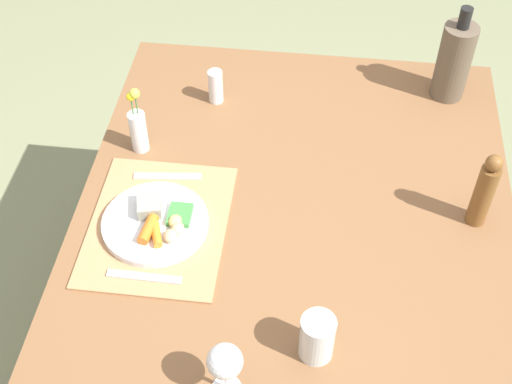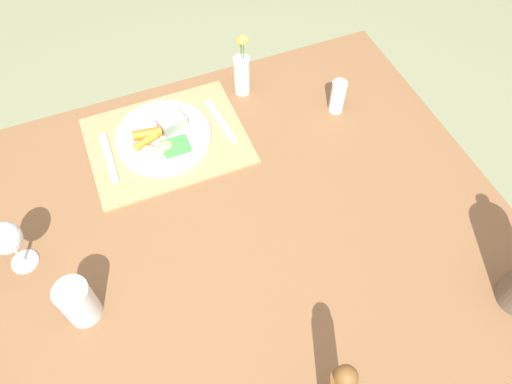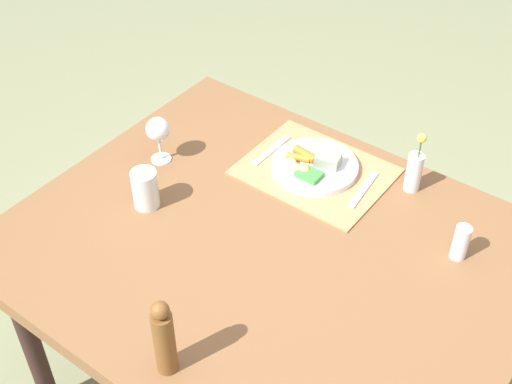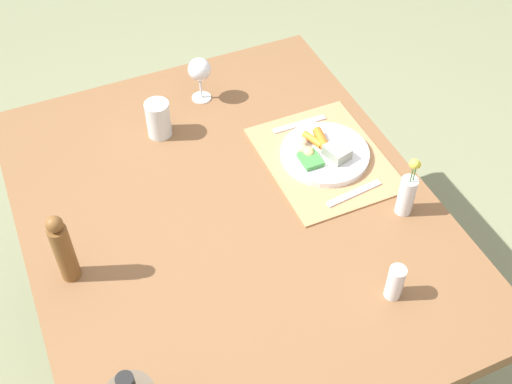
{
  "view_description": "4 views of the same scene",
  "coord_description": "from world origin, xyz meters",
  "px_view_note": "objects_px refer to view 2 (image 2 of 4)",
  "views": [
    {
      "loc": [
        1.14,
        0.04,
        2.09
      ],
      "look_at": [
        0.01,
        -0.09,
        0.84
      ],
      "focal_mm": 49.5,
      "sensor_mm": 36.0,
      "label": 1
    },
    {
      "loc": [
        0.17,
        0.58,
        1.79
      ],
      "look_at": [
        -0.06,
        -0.0,
        0.87
      ],
      "focal_mm": 34.43,
      "sensor_mm": 36.0,
      "label": 2
    },
    {
      "loc": [
        -0.74,
        1.05,
        2.07
      ],
      "look_at": [
        0.08,
        -0.05,
        0.86
      ],
      "focal_mm": 48.58,
      "sensor_mm": 36.0,
      "label": 3
    },
    {
      "loc": [
        -1.11,
        0.41,
        2.12
      ],
      "look_at": [
        -0.01,
        -0.08,
        0.8
      ],
      "focal_mm": 46.15,
      "sensor_mm": 36.0,
      "label": 4
    }
  ],
  "objects_px": {
    "fork": "(220,121)",
    "flower_vase": "(242,72)",
    "dinner_plate": "(163,137)",
    "wine_glass": "(6,239)",
    "knife": "(109,157)",
    "salt_shaker": "(338,97)",
    "water_tumbler": "(79,303)",
    "dining_table": "(234,243)"
  },
  "relations": [
    {
      "from": "dining_table",
      "to": "dinner_plate",
      "type": "bearing_deg",
      "value": -77.03
    },
    {
      "from": "dinner_plate",
      "to": "water_tumbler",
      "type": "relative_size",
      "value": 2.23
    },
    {
      "from": "dinner_plate",
      "to": "knife",
      "type": "bearing_deg",
      "value": 1.28
    },
    {
      "from": "dining_table",
      "to": "salt_shaker",
      "type": "height_order",
      "value": "salt_shaker"
    },
    {
      "from": "dinner_plate",
      "to": "flower_vase",
      "type": "xyz_separation_m",
      "value": [
        -0.27,
        -0.1,
        0.05
      ]
    },
    {
      "from": "knife",
      "to": "water_tumbler",
      "type": "bearing_deg",
      "value": 71.42
    },
    {
      "from": "water_tumbler",
      "to": "wine_glass",
      "type": "distance_m",
      "value": 0.21
    },
    {
      "from": "dining_table",
      "to": "knife",
      "type": "height_order",
      "value": "knife"
    },
    {
      "from": "dinner_plate",
      "to": "flower_vase",
      "type": "height_order",
      "value": "flower_vase"
    },
    {
      "from": "fork",
      "to": "water_tumbler",
      "type": "distance_m",
      "value": 0.62
    },
    {
      "from": "dinner_plate",
      "to": "water_tumbler",
      "type": "distance_m",
      "value": 0.5
    },
    {
      "from": "water_tumbler",
      "to": "salt_shaker",
      "type": "height_order",
      "value": "water_tumbler"
    },
    {
      "from": "salt_shaker",
      "to": "dining_table",
      "type": "bearing_deg",
      "value": 32.22
    },
    {
      "from": "dining_table",
      "to": "salt_shaker",
      "type": "bearing_deg",
      "value": -147.78
    },
    {
      "from": "fork",
      "to": "salt_shaker",
      "type": "xyz_separation_m",
      "value": [
        -0.33,
        0.08,
        0.04
      ]
    },
    {
      "from": "dining_table",
      "to": "dinner_plate",
      "type": "distance_m",
      "value": 0.35
    },
    {
      "from": "water_tumbler",
      "to": "wine_glass",
      "type": "xyz_separation_m",
      "value": [
        0.11,
        -0.18,
        0.06
      ]
    },
    {
      "from": "knife",
      "to": "wine_glass",
      "type": "bearing_deg",
      "value": 43.28
    },
    {
      "from": "flower_vase",
      "to": "dinner_plate",
      "type": "bearing_deg",
      "value": 20.84
    },
    {
      "from": "dinner_plate",
      "to": "wine_glass",
      "type": "distance_m",
      "value": 0.47
    },
    {
      "from": "salt_shaker",
      "to": "flower_vase",
      "type": "bearing_deg",
      "value": -37.73
    },
    {
      "from": "dining_table",
      "to": "wine_glass",
      "type": "height_order",
      "value": "wine_glass"
    },
    {
      "from": "knife",
      "to": "wine_glass",
      "type": "xyz_separation_m",
      "value": [
        0.25,
        0.23,
        0.1
      ]
    },
    {
      "from": "knife",
      "to": "dinner_plate",
      "type": "bearing_deg",
      "value": -177.99
    },
    {
      "from": "wine_glass",
      "to": "flower_vase",
      "type": "relative_size",
      "value": 0.75
    },
    {
      "from": "dinner_plate",
      "to": "fork",
      "type": "height_order",
      "value": "dinner_plate"
    },
    {
      "from": "fork",
      "to": "dinner_plate",
      "type": "bearing_deg",
      "value": -3.42
    },
    {
      "from": "dining_table",
      "to": "flower_vase",
      "type": "relative_size",
      "value": 6.68
    },
    {
      "from": "dining_table",
      "to": "wine_glass",
      "type": "distance_m",
      "value": 0.52
    },
    {
      "from": "fork",
      "to": "flower_vase",
      "type": "relative_size",
      "value": 0.88
    },
    {
      "from": "wine_glass",
      "to": "fork",
      "type": "bearing_deg",
      "value": -157.14
    },
    {
      "from": "knife",
      "to": "wine_glass",
      "type": "height_order",
      "value": "wine_glass"
    },
    {
      "from": "fork",
      "to": "flower_vase",
      "type": "xyz_separation_m",
      "value": [
        -0.1,
        -0.1,
        0.07
      ]
    },
    {
      "from": "water_tumbler",
      "to": "salt_shaker",
      "type": "distance_m",
      "value": 0.86
    },
    {
      "from": "fork",
      "to": "wine_glass",
      "type": "bearing_deg",
      "value": 16.66
    },
    {
      "from": "flower_vase",
      "to": "fork",
      "type": "bearing_deg",
      "value": 42.38
    },
    {
      "from": "dinner_plate",
      "to": "wine_glass",
      "type": "height_order",
      "value": "wine_glass"
    },
    {
      "from": "fork",
      "to": "flower_vase",
      "type": "bearing_deg",
      "value": -143.82
    },
    {
      "from": "dining_table",
      "to": "flower_vase",
      "type": "height_order",
      "value": "flower_vase"
    },
    {
      "from": "fork",
      "to": "knife",
      "type": "xyz_separation_m",
      "value": [
        0.32,
        0.01,
        0.0
      ]
    },
    {
      "from": "knife",
      "to": "salt_shaker",
      "type": "height_order",
      "value": "salt_shaker"
    },
    {
      "from": "knife",
      "to": "water_tumbler",
      "type": "xyz_separation_m",
      "value": [
        0.14,
        0.4,
        0.04
      ]
    }
  ]
}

